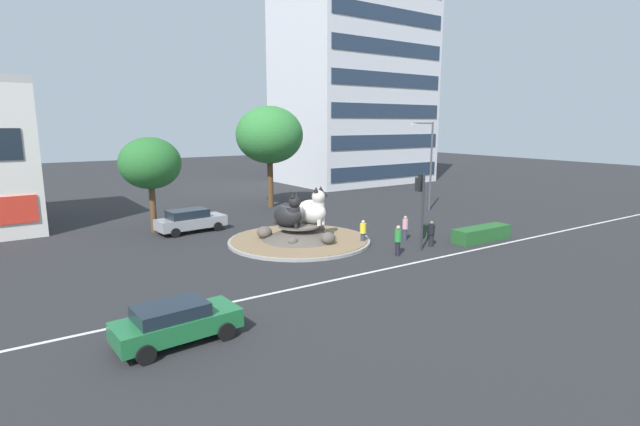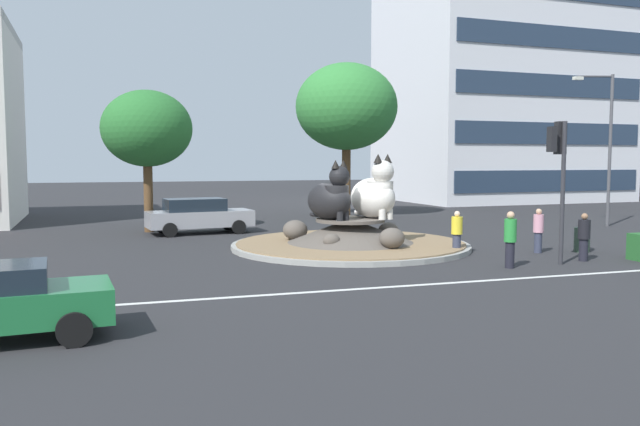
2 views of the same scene
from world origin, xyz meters
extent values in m
plane|color=#28282B|center=(0.00, 0.00, 0.00)|extent=(160.00, 160.00, 0.00)
cube|color=silver|center=(0.00, -7.42, 0.00)|extent=(112.00, 0.20, 0.01)
cylinder|color=gray|center=(0.00, 0.00, 0.09)|extent=(9.10, 9.10, 0.18)
cylinder|color=#846B4C|center=(0.00, 0.00, 0.21)|extent=(8.74, 8.74, 0.05)
cone|color=#564F47|center=(0.00, 0.00, 0.68)|extent=(4.82, 4.82, 0.90)
cylinder|color=#564F47|center=(0.00, 0.00, 1.08)|extent=(2.65, 2.65, 0.12)
ellipsoid|color=#564F47|center=(1.79, 0.46, 0.56)|extent=(0.83, 0.66, 0.67)
ellipsoid|color=#564F47|center=(0.88, 1.66, 0.52)|extent=(0.73, 0.77, 0.59)
ellipsoid|color=#564F47|center=(-1.82, 1.33, 0.62)|extent=(0.97, 1.02, 0.78)
ellipsoid|color=#564F47|center=(-1.19, -1.28, 0.48)|extent=(0.63, 0.48, 0.50)
ellipsoid|color=#564F47|center=(0.78, -2.15, 0.60)|extent=(0.93, 0.81, 0.74)
ellipsoid|color=black|center=(-0.90, -0.12, 1.84)|extent=(1.99, 2.28, 1.41)
cylinder|color=black|center=(-0.72, -0.46, 2.00)|extent=(1.24, 1.24, 0.88)
sphere|color=black|center=(-0.65, -0.58, 2.76)|extent=(0.77, 0.77, 0.77)
torus|color=black|center=(-0.99, 0.73, 1.28)|extent=(1.14, 1.14, 0.18)
cone|color=black|center=(-0.46, -0.48, 3.21)|extent=(0.43, 0.43, 0.32)
cone|color=black|center=(-0.84, -0.68, 3.21)|extent=(0.43, 0.43, 0.32)
cylinder|color=black|center=(-0.43, -0.66, 1.31)|extent=(0.25, 0.25, 0.35)
cylinder|color=black|center=(-0.71, -0.81, 1.31)|extent=(0.25, 0.25, 0.35)
ellipsoid|color=silver|center=(0.90, -0.05, 1.91)|extent=(1.93, 2.44, 1.55)
cylinder|color=silver|center=(1.02, -0.46, 2.09)|extent=(1.26, 1.26, 0.97)
sphere|color=silver|center=(1.07, -0.61, 2.93)|extent=(0.85, 0.85, 0.85)
torus|color=silver|center=(0.97, 0.88, 1.29)|extent=(1.23, 1.23, 0.19)
cone|color=black|center=(1.29, -0.54, 3.43)|extent=(0.44, 0.44, 0.35)
cone|color=black|center=(0.85, -0.68, 3.43)|extent=(0.44, 0.44, 0.35)
cylinder|color=silver|center=(1.29, -0.74, 1.33)|extent=(0.27, 0.27, 0.39)
cylinder|color=silver|center=(0.96, -0.85, 1.33)|extent=(0.27, 0.27, 0.39)
cylinder|color=#2D2D33|center=(5.13, -5.72, 2.30)|extent=(0.14, 0.14, 4.60)
cube|color=black|center=(5.14, -5.50, 4.07)|extent=(0.34, 0.27, 1.05)
sphere|color=#360606|center=(5.15, -5.42, 4.39)|extent=(0.18, 0.18, 0.18)
sphere|color=orange|center=(5.15, -5.42, 4.07)|extent=(0.18, 0.18, 0.18)
sphere|color=black|center=(5.15, -5.42, 3.76)|extent=(0.18, 0.18, 0.18)
cube|color=black|center=(4.68, -5.68, 4.02)|extent=(0.22, 0.30, 0.80)
cube|color=silver|center=(22.68, 24.72, 14.34)|extent=(18.33, 13.91, 28.67)
cube|color=#233347|center=(22.93, 18.05, 1.79)|extent=(16.77, 0.73, 1.63)
cube|color=#233347|center=(22.93, 18.05, 5.38)|extent=(16.77, 0.73, 1.63)
cube|color=#233347|center=(22.93, 18.05, 8.96)|extent=(16.77, 0.73, 1.63)
cube|color=#233347|center=(22.93, 18.05, 12.54)|extent=(16.77, 0.73, 1.63)
cube|color=#233347|center=(22.93, 18.05, 16.13)|extent=(16.77, 0.73, 1.63)
cube|color=#233347|center=(22.93, 18.05, 19.71)|extent=(16.77, 0.73, 1.63)
cube|color=#235B28|center=(10.16, -6.09, 0.45)|extent=(4.42, 1.20, 0.90)
cylinder|color=brown|center=(-7.08, 8.05, 1.58)|extent=(0.42, 0.42, 3.16)
ellipsoid|color=#286B2D|center=(-7.08, 8.05, 4.83)|extent=(4.17, 4.17, 3.54)
cylinder|color=brown|center=(4.53, 12.83, 2.05)|extent=(0.52, 0.52, 4.10)
ellipsoid|color=#337F38|center=(4.53, 12.83, 6.50)|extent=(5.99, 5.99, 5.09)
cylinder|color=#4C4C51|center=(15.31, 3.56, 3.82)|extent=(0.16, 0.16, 7.64)
cylinder|color=#4C4C51|center=(14.46, 3.80, 7.54)|extent=(1.72, 0.58, 0.10)
cube|color=silver|center=(13.62, 4.04, 7.44)|extent=(0.50, 0.24, 0.16)
cylinder|color=black|center=(6.31, -5.36, 0.37)|extent=(0.30, 0.30, 0.74)
cylinder|color=black|center=(6.31, -5.36, 1.07)|extent=(0.40, 0.40, 0.65)
sphere|color=#936B4C|center=(6.31, -5.36, 1.50)|extent=(0.21, 0.21, 0.21)
cylinder|color=black|center=(3.15, -5.81, 0.41)|extent=(0.28, 0.28, 0.82)
cylinder|color=#288C38|center=(3.15, -5.81, 1.18)|extent=(0.38, 0.38, 0.72)
sphere|color=tan|center=(3.15, -5.81, 1.66)|extent=(0.24, 0.24, 0.24)
cylinder|color=#33384C|center=(3.09, -2.65, 0.36)|extent=(0.30, 0.30, 0.72)
cylinder|color=yellow|center=(3.09, -2.65, 1.03)|extent=(0.40, 0.40, 0.62)
sphere|color=beige|center=(3.09, -2.65, 1.45)|extent=(0.21, 0.21, 0.21)
cylinder|color=#33384C|center=(6.05, -3.30, 0.37)|extent=(0.27, 0.27, 0.75)
cylinder|color=pink|center=(6.05, -3.30, 1.07)|extent=(0.37, 0.37, 0.65)
sphere|color=tan|center=(6.05, -3.30, 1.51)|extent=(0.21, 0.21, 0.21)
cube|color=#1E6B38|center=(-10.77, -9.95, 0.65)|extent=(4.37, 2.11, 0.67)
cube|color=#19232D|center=(-10.98, -9.96, 1.21)|extent=(2.49, 1.74, 0.45)
cylinder|color=black|center=(-9.45, -8.95, 0.32)|extent=(0.66, 0.27, 0.64)
cylinder|color=black|center=(-9.30, -10.70, 0.32)|extent=(0.66, 0.27, 0.64)
cylinder|color=black|center=(-12.23, -9.19, 0.32)|extent=(0.66, 0.27, 0.64)
cylinder|color=black|center=(-12.08, -10.94, 0.32)|extent=(0.66, 0.27, 0.64)
cube|color=#99999E|center=(-4.87, 6.68, 0.68)|extent=(4.90, 2.37, 0.73)
cube|color=#19232D|center=(-5.11, 6.65, 1.33)|extent=(2.81, 1.91, 0.57)
cylinder|color=black|center=(-3.43, 7.77, 0.32)|extent=(0.66, 0.29, 0.64)
cylinder|color=black|center=(-3.22, 5.94, 0.32)|extent=(0.66, 0.29, 0.64)
cylinder|color=black|center=(-6.53, 7.42, 0.32)|extent=(0.66, 0.29, 0.64)
cylinder|color=black|center=(-6.32, 5.58, 0.32)|extent=(0.66, 0.29, 0.64)
cylinder|color=#2D4233|center=(7.73, -3.60, 0.45)|extent=(0.56, 0.56, 0.90)
camera|label=1|loc=(-15.03, -25.59, 7.51)|focal=26.66mm
camera|label=2|loc=(-8.52, -22.81, 3.36)|focal=35.88mm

